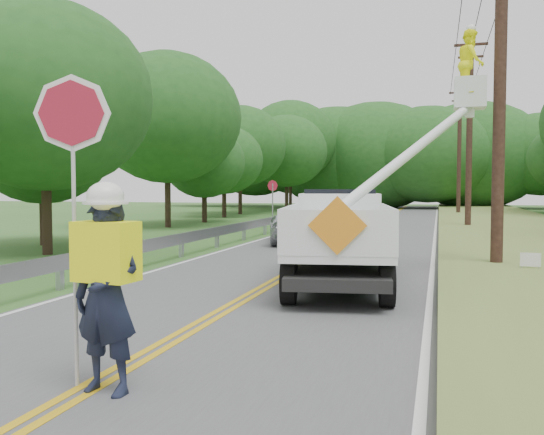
# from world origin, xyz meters

# --- Properties ---
(ground) EXTENTS (140.00, 140.00, 0.00)m
(ground) POSITION_xyz_m (0.00, 0.00, 0.00)
(ground) COLOR #325B23
(ground) RESTS_ON ground
(road) EXTENTS (7.20, 96.00, 0.03)m
(road) POSITION_xyz_m (0.00, 14.00, 0.01)
(road) COLOR #4F4F52
(road) RESTS_ON ground
(guardrail) EXTENTS (0.18, 48.00, 0.77)m
(guardrail) POSITION_xyz_m (-4.02, 14.91, 0.55)
(guardrail) COLOR #9E9FA7
(guardrail) RESTS_ON ground
(utility_poles) EXTENTS (1.60, 43.30, 10.00)m
(utility_poles) POSITION_xyz_m (5.00, 17.02, 5.27)
(utility_poles) COLOR black
(utility_poles) RESTS_ON ground
(treeline_left) EXTENTS (10.53, 56.56, 10.88)m
(treeline_left) POSITION_xyz_m (-10.48, 31.83, 5.55)
(treeline_left) COLOR #332319
(treeline_left) RESTS_ON ground
(treeline_horizon) EXTENTS (55.10, 14.14, 11.52)m
(treeline_horizon) POSITION_xyz_m (0.49, 56.25, 5.50)
(treeline_horizon) COLOR #204F1C
(treeline_horizon) RESTS_ON ground
(flagger) EXTENTS (1.24, 0.56, 3.35)m
(flagger) POSITION_xyz_m (0.26, -1.15, 1.21)
(flagger) COLOR #191E33
(flagger) RESTS_ON road
(bucket_truck) EXTENTS (4.65, 6.40, 6.08)m
(bucket_truck) POSITION_xyz_m (1.64, 7.20, 1.44)
(bucket_truck) COLOR black
(bucket_truck) RESTS_ON road
(suv_silver) EXTENTS (3.71, 5.85, 1.50)m
(suv_silver) POSITION_xyz_m (-1.53, 15.88, 0.77)
(suv_silver) COLOR silver
(suv_silver) RESTS_ON road
(suv_darkgrey) EXTENTS (2.05, 4.81, 1.38)m
(suv_darkgrey) POSITION_xyz_m (-2.00, 27.72, 0.71)
(suv_darkgrey) COLOR #34363B
(suv_darkgrey) RESTS_ON road
(stop_sign_permanent) EXTENTS (0.41, 0.38, 2.52)m
(stop_sign_permanent) POSITION_xyz_m (-4.09, 20.24, 1.67)
(stop_sign_permanent) COLOR #9E9FA7
(stop_sign_permanent) RESTS_ON ground
(yard_sign) EXTENTS (0.45, 0.03, 0.65)m
(yard_sign) POSITION_xyz_m (5.66, 8.08, 0.47)
(yard_sign) COLOR white
(yard_sign) RESTS_ON ground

